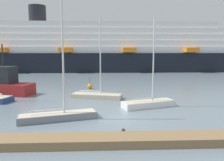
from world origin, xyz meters
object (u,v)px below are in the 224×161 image
object	(u,v)px
sailboat_3	(149,103)
channel_buoy_0	(90,86)
sailboat_1	(58,113)
sailboat_4	(97,95)
fishing_boat_0	(2,85)
cruise_ship	(98,50)

from	to	relation	value
sailboat_3	channel_buoy_0	distance (m)	14.51
sailboat_3	channel_buoy_0	bearing A→B (deg)	100.63
channel_buoy_0	sailboat_1	bearing A→B (deg)	-96.39
sailboat_1	sailboat_4	world-z (taller)	sailboat_1
sailboat_4	sailboat_1	bearing A→B (deg)	-94.76
sailboat_3	fishing_boat_0	xyz separation A→B (m)	(-19.05, 8.15, 0.87)
fishing_boat_0	sailboat_3	bearing A→B (deg)	-10.35
fishing_boat_0	channel_buoy_0	bearing A→B (deg)	33.51
channel_buoy_0	cruise_ship	bearing A→B (deg)	88.90
sailboat_1	sailboat_3	size ratio (longest dim) A/B	1.30
channel_buoy_0	cruise_ship	distance (m)	34.57
sailboat_3	cruise_ship	size ratio (longest dim) A/B	0.10
fishing_boat_0	cruise_ship	size ratio (longest dim) A/B	0.09
channel_buoy_0	fishing_boat_0	bearing A→B (deg)	-159.30
fishing_boat_0	channel_buoy_0	world-z (taller)	fishing_boat_0
sailboat_4	channel_buoy_0	bearing A→B (deg)	113.65
sailboat_3	fishing_boat_0	world-z (taller)	sailboat_3
sailboat_1	cruise_ship	bearing A→B (deg)	71.13
sailboat_4	cruise_ship	distance (m)	42.26
sailboat_1	sailboat_4	size ratio (longest dim) A/B	1.24
sailboat_1	channel_buoy_0	world-z (taller)	sailboat_1
channel_buoy_0	cruise_ship	world-z (taller)	cruise_ship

